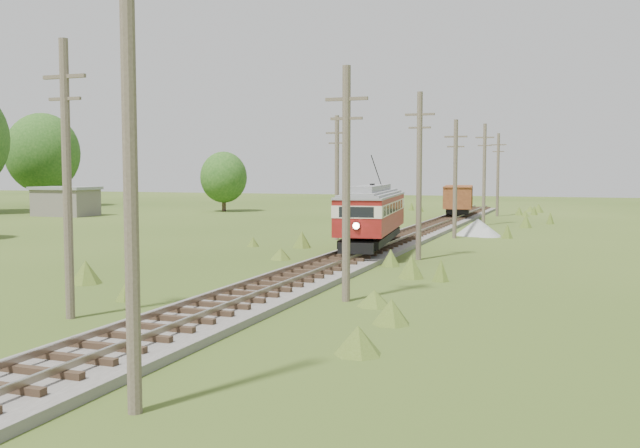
% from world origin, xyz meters
% --- Properties ---
extents(railbed_main, '(3.60, 96.00, 0.57)m').
position_xyz_m(railbed_main, '(0.00, 34.00, 0.19)').
color(railbed_main, '#605B54').
rests_on(railbed_main, ground).
extents(streetcar, '(4.05, 11.37, 5.15)m').
position_xyz_m(streetcar, '(0.00, 33.09, 2.44)').
color(streetcar, black).
rests_on(streetcar, ground).
extents(gondola, '(3.74, 8.54, 2.74)m').
position_xyz_m(gondola, '(0.00, 64.37, 2.04)').
color(gondola, black).
rests_on(gondola, ground).
extents(gravel_pile, '(3.44, 3.64, 1.25)m').
position_xyz_m(gravel_pile, '(4.39, 46.76, 0.58)').
color(gravel_pile, gray).
rests_on(gravel_pile, ground).
extents(utility_pole_r_1, '(0.30, 0.30, 8.80)m').
position_xyz_m(utility_pole_r_1, '(3.10, 5.00, 4.40)').
color(utility_pole_r_1, brown).
rests_on(utility_pole_r_1, ground).
extents(utility_pole_r_2, '(1.60, 0.30, 8.60)m').
position_xyz_m(utility_pole_r_2, '(3.30, 18.00, 4.42)').
color(utility_pole_r_2, brown).
rests_on(utility_pole_r_2, ground).
extents(utility_pole_r_3, '(1.60, 0.30, 9.00)m').
position_xyz_m(utility_pole_r_3, '(3.20, 31.00, 4.63)').
color(utility_pole_r_3, brown).
rests_on(utility_pole_r_3, ground).
extents(utility_pole_r_4, '(1.60, 0.30, 8.40)m').
position_xyz_m(utility_pole_r_4, '(3.00, 44.00, 4.32)').
color(utility_pole_r_4, brown).
rests_on(utility_pole_r_4, ground).
extents(utility_pole_r_5, '(1.60, 0.30, 8.90)m').
position_xyz_m(utility_pole_r_5, '(3.40, 57.00, 4.58)').
color(utility_pole_r_5, brown).
rests_on(utility_pole_r_5, ground).
extents(utility_pole_r_6, '(1.60, 0.30, 8.70)m').
position_xyz_m(utility_pole_r_6, '(3.20, 70.00, 4.47)').
color(utility_pole_r_6, brown).
rests_on(utility_pole_r_6, ground).
extents(utility_pole_l_a, '(1.60, 0.30, 9.00)m').
position_xyz_m(utility_pole_l_a, '(-4.20, 12.00, 4.63)').
color(utility_pole_l_a, brown).
rests_on(utility_pole_l_a, ground).
extents(utility_pole_l_b, '(1.60, 0.30, 8.60)m').
position_xyz_m(utility_pole_l_b, '(-4.50, 40.00, 4.42)').
color(utility_pole_l_b, brown).
rests_on(utility_pole_l_b, ground).
extents(tree_left_5, '(9.66, 9.66, 12.44)m').
position_xyz_m(tree_left_5, '(-56.00, 70.00, 7.12)').
color(tree_left_5, '#38281C').
rests_on(tree_left_5, ground).
extents(tree_mid_a, '(5.46, 5.46, 7.03)m').
position_xyz_m(tree_mid_a, '(-28.00, 68.00, 4.02)').
color(tree_mid_a, '#38281C').
rests_on(tree_mid_a, ground).
extents(shed, '(6.40, 4.40, 3.10)m').
position_xyz_m(shed, '(-40.00, 55.00, 1.57)').
color(shed, slate).
rests_on(shed, ground).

